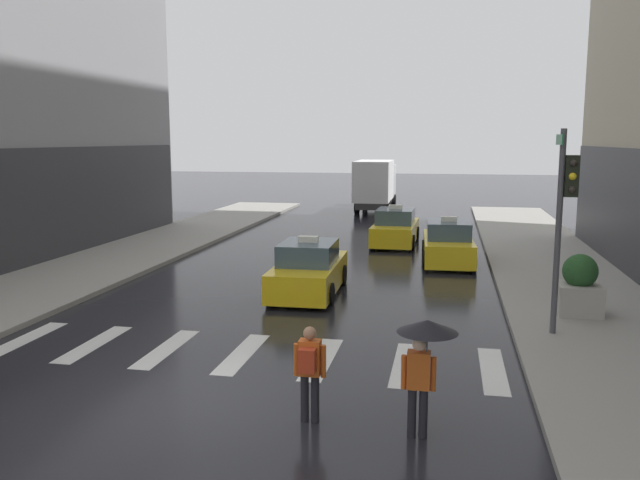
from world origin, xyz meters
TOP-DOWN VIEW (x-y plane):
  - ground_plane at (0.00, 0.00)m, footprint 160.00×160.00m
  - crosswalk_markings at (-0.00, 3.00)m, footprint 11.30×2.80m
  - traffic_light_pole at (7.02, 5.45)m, footprint 0.44×0.84m
  - taxi_lead at (0.26, 8.82)m, footprint 2.01×4.58m
  - taxi_second at (4.45, 14.76)m, footprint 2.09×4.61m
  - taxi_third at (2.11, 18.79)m, footprint 2.00×4.57m
  - box_truck at (-0.26, 31.93)m, footprint 2.34×7.56m
  - pedestrian_with_umbrella at (4.08, -0.36)m, footprint 0.96×0.96m
  - pedestrian_with_backpack at (2.20, -0.16)m, footprint 0.55×0.43m
  - planter_near_corner at (7.84, 7.37)m, footprint 1.10×1.10m

SIDE VIEW (x-z plane):
  - ground_plane at x=0.00m, z-range 0.00..0.00m
  - crosswalk_markings at x=0.00m, z-range 0.00..0.01m
  - taxi_lead at x=0.26m, z-range -0.18..1.63m
  - taxi_second at x=4.45m, z-range -0.18..1.63m
  - taxi_third at x=2.11m, z-range -0.18..1.63m
  - planter_near_corner at x=7.84m, z-range 0.07..1.67m
  - pedestrian_with_backpack at x=2.20m, z-range 0.15..1.80m
  - pedestrian_with_umbrella at x=4.08m, z-range 0.55..2.49m
  - box_truck at x=-0.26m, z-range 0.18..3.53m
  - traffic_light_pole at x=7.02m, z-range 0.86..5.66m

